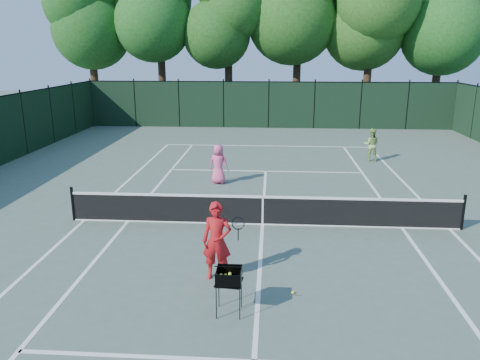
# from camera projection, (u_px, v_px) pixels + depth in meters

# --- Properties ---
(ground) EXTENTS (90.00, 90.00, 0.00)m
(ground) POSITION_uv_depth(u_px,v_px,m) (262.00, 225.00, 14.03)
(ground) COLOR #4C5D50
(ground) RESTS_ON ground
(sideline_doubles_left) EXTENTS (0.10, 23.77, 0.01)m
(sideline_doubles_left) POSITION_uv_depth(u_px,v_px,m) (84.00, 220.00, 14.39)
(sideline_doubles_left) COLOR white
(sideline_doubles_left) RESTS_ON ground
(sideline_doubles_right) EXTENTS (0.10, 23.77, 0.01)m
(sideline_doubles_right) POSITION_uv_depth(u_px,v_px,m) (450.00, 229.00, 13.67)
(sideline_doubles_right) COLOR white
(sideline_doubles_right) RESTS_ON ground
(sideline_singles_left) EXTENTS (0.10, 23.77, 0.01)m
(sideline_singles_left) POSITION_uv_depth(u_px,v_px,m) (128.00, 221.00, 14.30)
(sideline_singles_left) COLOR white
(sideline_singles_left) RESTS_ON ground
(sideline_singles_right) EXTENTS (0.10, 23.77, 0.01)m
(sideline_singles_right) POSITION_uv_depth(u_px,v_px,m) (402.00, 228.00, 13.76)
(sideline_singles_right) COLOR white
(sideline_singles_right) RESTS_ON ground
(baseline_far) EXTENTS (10.97, 0.10, 0.01)m
(baseline_far) POSITION_uv_depth(u_px,v_px,m) (267.00, 146.00, 25.45)
(baseline_far) COLOR white
(baseline_far) RESTS_ON ground
(service_line_far) EXTENTS (8.23, 0.10, 0.01)m
(service_line_far) POSITION_uv_depth(u_px,v_px,m) (266.00, 171.00, 20.18)
(service_line_far) COLOR white
(service_line_far) RESTS_ON ground
(center_service_line) EXTENTS (0.10, 12.80, 0.01)m
(center_service_line) POSITION_uv_depth(u_px,v_px,m) (262.00, 225.00, 14.03)
(center_service_line) COLOR white
(center_service_line) RESTS_ON ground
(tennis_net) EXTENTS (11.69, 0.09, 1.06)m
(tennis_net) POSITION_uv_depth(u_px,v_px,m) (263.00, 210.00, 13.90)
(tennis_net) COLOR black
(tennis_net) RESTS_ON ground
(fence_far) EXTENTS (24.00, 0.05, 3.00)m
(fence_far) POSITION_uv_depth(u_px,v_px,m) (269.00, 105.00, 30.92)
(fence_far) COLOR black
(fence_far) RESTS_ON ground
(tree_0) EXTENTS (6.40, 6.40, 13.14)m
(tree_0) POSITION_uv_depth(u_px,v_px,m) (88.00, 4.00, 33.33)
(tree_0) COLOR black
(tree_0) RESTS_ON ground
(tree_2) EXTENTS (6.00, 6.00, 12.40)m
(tree_2) POSITION_uv_depth(u_px,v_px,m) (228.00, 10.00, 33.08)
(tree_2) COLOR black
(tree_2) RESTS_ON ground
(tree_4) EXTENTS (6.20, 6.20, 12.97)m
(tree_4) POSITION_uv_depth(u_px,v_px,m) (373.00, 3.00, 32.13)
(tree_4) COLOR black
(tree_4) RESTS_ON ground
(tree_5) EXTENTS (5.80, 5.80, 12.23)m
(tree_5) POSITION_uv_depth(u_px,v_px,m) (444.00, 10.00, 32.40)
(tree_5) COLOR black
(tree_5) RESTS_ON ground
(coach) EXTENTS (0.95, 0.62, 1.82)m
(coach) POSITION_uv_depth(u_px,v_px,m) (217.00, 241.00, 10.53)
(coach) COLOR #B31418
(coach) RESTS_ON ground
(player_pink) EXTENTS (0.84, 0.64, 1.54)m
(player_pink) POSITION_uv_depth(u_px,v_px,m) (219.00, 164.00, 18.17)
(player_pink) COLOR #ED5387
(player_pink) RESTS_ON ground
(player_green) EXTENTS (0.81, 0.67, 1.53)m
(player_green) POSITION_uv_depth(u_px,v_px,m) (371.00, 145.00, 21.91)
(player_green) COLOR #8DB75B
(player_green) RESTS_ON ground
(ball_hopper) EXTENTS (0.56, 0.56, 0.95)m
(ball_hopper) POSITION_uv_depth(u_px,v_px,m) (229.00, 277.00, 9.13)
(ball_hopper) COLOR black
(ball_hopper) RESTS_ON ground
(loose_ball_midcourt) EXTENTS (0.07, 0.07, 0.07)m
(loose_ball_midcourt) POSITION_uv_depth(u_px,v_px,m) (293.00, 293.00, 10.05)
(loose_ball_midcourt) COLOR #E1F131
(loose_ball_midcourt) RESTS_ON ground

